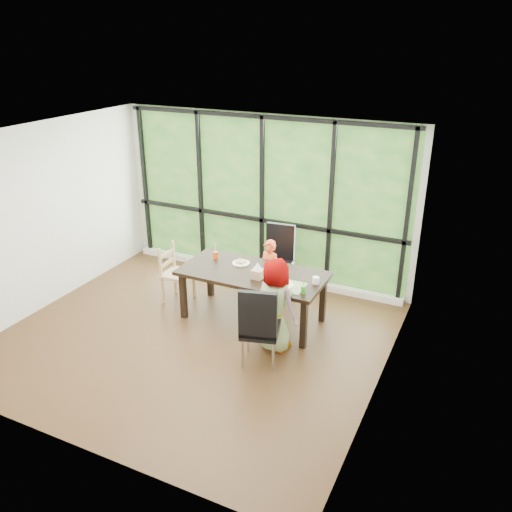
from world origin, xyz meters
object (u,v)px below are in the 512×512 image
(plate_far, at_px, (241,263))
(green_cup, at_px, (303,290))
(tissue_box, at_px, (258,274))
(dining_table, at_px, (253,296))
(chair_interior_leather, at_px, (260,324))
(child_toddler, at_px, (269,272))
(plate_near, at_px, (285,285))
(child_older, at_px, (277,305))
(chair_end_beech, at_px, (177,274))
(chair_window_leather, at_px, (277,260))
(orange_cup, at_px, (216,255))
(white_mug, at_px, (316,280))

(plate_far, relative_size, green_cup, 2.44)
(tissue_box, bearing_deg, dining_table, 134.28)
(chair_interior_leather, bearing_deg, dining_table, -74.87)
(tissue_box, bearing_deg, child_toddler, 101.40)
(plate_near, bearing_deg, green_cup, -19.35)
(child_toddler, height_order, tissue_box, child_toddler)
(dining_table, bearing_deg, child_older, -41.93)
(chair_interior_leather, relative_size, plate_far, 4.28)
(chair_end_beech, relative_size, plate_near, 3.93)
(chair_window_leather, bearing_deg, child_older, -71.95)
(child_older, distance_m, orange_cup, 1.50)
(plate_near, xyz_separation_m, orange_cup, (-1.27, 0.39, 0.05))
(dining_table, relative_size, chair_window_leather, 1.89)
(orange_cup, xyz_separation_m, green_cup, (1.57, -0.49, -0.00))
(chair_window_leather, height_order, white_mug, chair_window_leather)
(child_older, xyz_separation_m, tissue_box, (-0.46, 0.39, 0.18))
(chair_interior_leather, height_order, white_mug, chair_interior_leather)
(chair_window_leather, height_order, plate_far, chair_window_leather)
(orange_cup, bearing_deg, dining_table, -15.32)
(chair_end_beech, bearing_deg, child_toddler, -67.34)
(chair_interior_leather, distance_m, child_older, 0.39)
(child_toddler, distance_m, green_cup, 1.27)
(child_toddler, relative_size, plate_far, 4.00)
(chair_window_leather, height_order, child_older, child_older)
(dining_table, distance_m, child_older, 0.85)
(chair_window_leather, xyz_separation_m, chair_end_beech, (-1.24, -0.93, -0.09))
(plate_near, bearing_deg, dining_table, 161.09)
(chair_end_beech, bearing_deg, chair_interior_leather, -118.06)
(chair_window_leather, distance_m, orange_cup, 1.04)
(orange_cup, height_order, white_mug, orange_cup)
(chair_window_leather, relative_size, green_cup, 10.44)
(plate_far, height_order, white_mug, white_mug)
(chair_interior_leather, relative_size, white_mug, 11.44)
(chair_end_beech, height_order, plate_far, chair_end_beech)
(orange_cup, bearing_deg, white_mug, -5.52)
(chair_end_beech, bearing_deg, green_cup, -99.42)
(dining_table, height_order, green_cup, green_cup)
(dining_table, height_order, orange_cup, orange_cup)
(plate_near, height_order, tissue_box, tissue_box)
(chair_end_beech, height_order, orange_cup, chair_end_beech)
(orange_cup, bearing_deg, child_older, -29.39)
(child_older, distance_m, plate_near, 0.37)
(child_toddler, xyz_separation_m, white_mug, (0.92, -0.55, 0.29))
(dining_table, height_order, white_mug, white_mug)
(orange_cup, bearing_deg, green_cup, -17.41)
(child_toddler, height_order, green_cup, child_toddler)
(child_older, bearing_deg, green_cup, -123.37)
(dining_table, relative_size, green_cup, 19.75)
(dining_table, bearing_deg, white_mug, 2.20)
(chair_interior_leather, height_order, orange_cup, chair_interior_leather)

